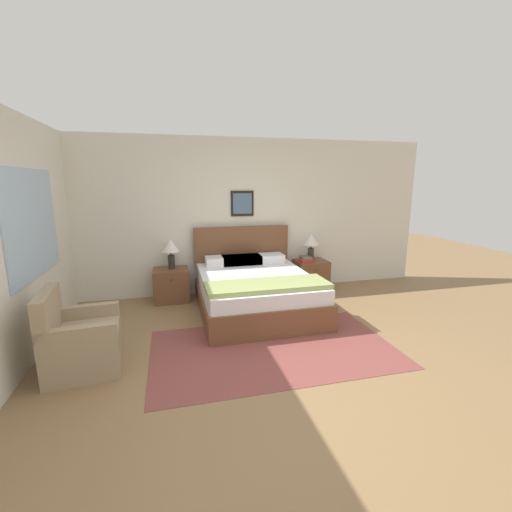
{
  "coord_description": "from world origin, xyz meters",
  "views": [
    {
      "loc": [
        -0.94,
        -2.92,
        1.88
      ],
      "look_at": [
        0.19,
        1.54,
        0.88
      ],
      "focal_mm": 24.0,
      "sensor_mm": 36.0,
      "label": 1
    }
  ],
  "objects": [
    {
      "name": "ground_plane",
      "position": [
        0.0,
        0.0,
        0.0
      ],
      "size": [
        16.0,
        16.0,
        0.0
      ],
      "primitive_type": "plane",
      "color": "olive"
    },
    {
      "name": "wall_back",
      "position": [
        0.0,
        2.83,
        1.3
      ],
      "size": [
        7.22,
        0.09,
        2.6
      ],
      "color": "silver",
      "rests_on": "ground_plane"
    },
    {
      "name": "wall_left",
      "position": [
        -2.44,
        1.39,
        1.31
      ],
      "size": [
        0.08,
        5.2,
        2.6
      ],
      "color": "silver",
      "rests_on": "ground_plane"
    },
    {
      "name": "area_rug_main",
      "position": [
        0.15,
        0.55,
        0.0
      ],
      "size": [
        2.75,
        1.62,
        0.01
      ],
      "color": "brown",
      "rests_on": "ground_plane"
    },
    {
      "name": "bed",
      "position": [
        0.24,
        1.79,
        0.31
      ],
      "size": [
        1.62,
        1.99,
        1.15
      ],
      "color": "brown",
      "rests_on": "ground_plane"
    },
    {
      "name": "armchair",
      "position": [
        -1.88,
        0.62,
        0.3
      ],
      "size": [
        0.75,
        0.77,
        0.85
      ],
      "rotation": [
        0.0,
        0.0,
        -1.48
      ],
      "color": "#998466",
      "rests_on": "ground_plane"
    },
    {
      "name": "nightstand_near_window",
      "position": [
        -0.96,
        2.52,
        0.26
      ],
      "size": [
        0.55,
        0.48,
        0.53
      ],
      "color": "brown",
      "rests_on": "ground_plane"
    },
    {
      "name": "nightstand_by_door",
      "position": [
        1.45,
        2.52,
        0.26
      ],
      "size": [
        0.55,
        0.48,
        0.53
      ],
      "color": "brown",
      "rests_on": "ground_plane"
    },
    {
      "name": "table_lamp_near_window",
      "position": [
        -0.94,
        2.54,
        0.87
      ],
      "size": [
        0.28,
        0.28,
        0.47
      ],
      "color": "#2D2823",
      "rests_on": "nightstand_near_window"
    },
    {
      "name": "table_lamp_by_door",
      "position": [
        1.44,
        2.54,
        0.87
      ],
      "size": [
        0.28,
        0.28,
        0.47
      ],
      "color": "#2D2823",
      "rests_on": "nightstand_by_door"
    },
    {
      "name": "book_thick_bottom",
      "position": [
        1.32,
        2.48,
        0.54
      ],
      "size": [
        0.23,
        0.25,
        0.03
      ],
      "rotation": [
        0.0,
        0.0,
        0.04
      ],
      "color": "#B7332D",
      "rests_on": "nightstand_by_door"
    },
    {
      "name": "book_hardcover_middle",
      "position": [
        1.32,
        2.48,
        0.58
      ],
      "size": [
        0.22,
        0.26,
        0.03
      ],
      "rotation": [
        0.0,
        0.0,
        -0.12
      ],
      "color": "#B7332D",
      "rests_on": "book_thick_bottom"
    },
    {
      "name": "book_novel_upper",
      "position": [
        1.32,
        2.48,
        0.61
      ],
      "size": [
        0.17,
        0.22,
        0.03
      ],
      "rotation": [
        0.0,
        0.0,
        -0.02
      ],
      "color": "#4C7551",
      "rests_on": "book_hardcover_middle"
    }
  ]
}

